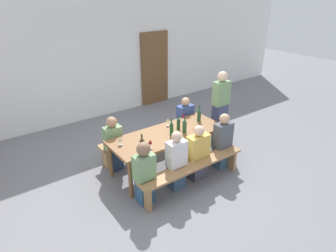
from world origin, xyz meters
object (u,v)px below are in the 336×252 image
(bench_near, at_px, (193,169))
(wine_bottle_1, at_px, (142,146))
(wine_glass_3, at_px, (195,129))
(wine_glass_1, at_px, (120,139))
(wooden_door, at_px, (155,69))
(bench_far, at_px, (148,137))
(seated_guest_far_0, at_px, (114,145))
(wine_bottle_0, at_px, (178,124))
(tasting_table, at_px, (168,137))
(wine_glass_4, at_px, (150,142))
(wine_glass_2, at_px, (168,120))
(standing_host, at_px, (220,110))
(seated_guest_near_0, at_px, (144,174))
(seated_guest_far_1, at_px, (185,122))
(wine_bottle_3, at_px, (199,115))
(wine_glass_0, at_px, (184,115))
(seated_guest_near_1, at_px, (176,162))
(seated_guest_near_2, at_px, (198,154))
(wine_bottle_2, at_px, (185,127))
(wine_bottle_4, at_px, (171,129))
(seated_guest_near_3, at_px, (222,142))

(bench_near, distance_m, wine_bottle_1, 1.00)
(wine_bottle_1, relative_size, wine_glass_3, 2.12)
(wine_glass_1, bearing_deg, wooden_door, 47.72)
(wooden_door, relative_size, bench_far, 0.99)
(seated_guest_far_0, bearing_deg, wine_bottle_0, 63.40)
(bench_near, relative_size, wine_bottle_0, 7.26)
(tasting_table, height_order, wine_bottle_0, wine_bottle_0)
(wine_glass_4, bearing_deg, wooden_door, 55.10)
(seated_guest_far_0, bearing_deg, wine_bottle_1, 5.08)
(tasting_table, bearing_deg, wine_glass_4, -154.81)
(wine_glass_2, bearing_deg, standing_host, -5.91)
(seated_guest_near_0, bearing_deg, wine_glass_3, -78.80)
(seated_guest_far_1, bearing_deg, wine_bottle_0, -48.30)
(wine_bottle_3, distance_m, wine_glass_0, 0.31)
(seated_guest_near_1, xyz_separation_m, seated_guest_near_2, (0.49, 0.00, -0.02))
(seated_guest_near_1, bearing_deg, wine_bottle_1, 64.96)
(wine_glass_2, xyz_separation_m, wine_glass_4, (-0.76, -0.55, 0.01))
(wine_glass_2, bearing_deg, wine_bottle_2, -80.98)
(bench_far, bearing_deg, wine_bottle_0, -69.53)
(bench_far, bearing_deg, seated_guest_near_2, -79.65)
(wine_glass_3, bearing_deg, wine_bottle_0, 106.62)
(wine_bottle_0, relative_size, wine_glass_4, 1.79)
(wine_bottle_4, distance_m, standing_host, 1.53)
(wine_bottle_3, bearing_deg, wine_glass_1, 178.16)
(seated_guest_near_0, distance_m, seated_guest_near_3, 1.74)
(wooden_door, height_order, seated_guest_near_0, wooden_door)
(wooden_door, bearing_deg, seated_guest_near_2, -112.88)
(seated_guest_near_2, xyz_separation_m, seated_guest_far_0, (-1.08, 1.16, 0.03))
(wine_bottle_2, bearing_deg, tasting_table, 150.75)
(seated_guest_far_0, bearing_deg, seated_guest_near_0, -1.95)
(seated_guest_near_2, height_order, seated_guest_near_3, seated_guest_near_3)
(bench_far, height_order, wine_glass_2, wine_glass_2)
(wine_bottle_1, xyz_separation_m, wine_bottle_4, (0.76, 0.22, 0.00))
(bench_far, xyz_separation_m, wine_bottle_4, (-0.01, -0.85, 0.52))
(wine_glass_2, bearing_deg, wine_glass_0, 0.77)
(wine_bottle_2, height_order, seated_guest_far_1, seated_guest_far_1)
(seated_guest_near_3, distance_m, seated_guest_far_0, 2.06)
(tasting_table, distance_m, bench_far, 0.80)
(wine_bottle_1, height_order, wine_glass_0, wine_bottle_1)
(bench_far, bearing_deg, wine_glass_3, -70.80)
(wine_glass_0, relative_size, seated_guest_near_1, 0.15)
(wine_bottle_3, xyz_separation_m, wine_glass_0, (-0.23, 0.21, -0.01))
(wine_glass_4, distance_m, seated_guest_far_1, 1.71)
(bench_far, bearing_deg, seated_guest_near_1, -100.73)
(wine_glass_4, height_order, seated_guest_near_0, seated_guest_near_0)
(wine_bottle_1, bearing_deg, wine_bottle_4, 16.43)
(wine_bottle_3, bearing_deg, wine_bottle_0, -174.52)
(seated_guest_near_2, height_order, seated_guest_far_0, seated_guest_far_0)
(wine_bottle_3, height_order, seated_guest_near_0, same)
(bench_near, bearing_deg, wine_bottle_2, 65.11)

